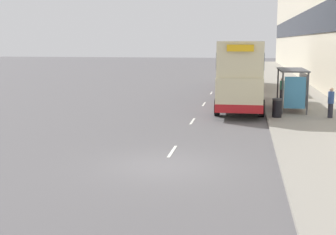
{
  "coord_description": "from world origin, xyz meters",
  "views": [
    {
      "loc": [
        2.75,
        -15.51,
        4.29
      ],
      "look_at": [
        -2.12,
        14.09,
        -0.6
      ],
      "focal_mm": 50.0,
      "sensor_mm": 36.0,
      "label": 1
    }
  ],
  "objects_px": {
    "bus_shelter": "(295,82)",
    "pedestrian_at_shelter": "(331,102)",
    "double_decker_bus_near": "(241,73)",
    "pedestrian_1": "(282,89)",
    "double_decker_bus_ahead": "(241,64)",
    "litter_bin": "(277,108)",
    "car_0": "(244,63)"
  },
  "relations": [
    {
      "from": "double_decker_bus_near",
      "to": "car_0",
      "type": "relative_size",
      "value": 2.72
    },
    {
      "from": "pedestrian_1",
      "to": "double_decker_bus_ahead",
      "type": "bearing_deg",
      "value": 108.08
    },
    {
      "from": "pedestrian_1",
      "to": "car_0",
      "type": "bearing_deg",
      "value": 93.74
    },
    {
      "from": "car_0",
      "to": "litter_bin",
      "type": "relative_size",
      "value": 3.95
    },
    {
      "from": "litter_bin",
      "to": "pedestrian_at_shelter",
      "type": "bearing_deg",
      "value": 5.4
    },
    {
      "from": "pedestrian_at_shelter",
      "to": "bus_shelter",
      "type": "bearing_deg",
      "value": 122.78
    },
    {
      "from": "bus_shelter",
      "to": "double_decker_bus_near",
      "type": "relative_size",
      "value": 0.37
    },
    {
      "from": "pedestrian_at_shelter",
      "to": "pedestrian_1",
      "type": "distance_m",
      "value": 8.06
    },
    {
      "from": "pedestrian_1",
      "to": "litter_bin",
      "type": "xyz_separation_m",
      "value": [
        -0.84,
        -8.07,
        -0.27
      ]
    },
    {
      "from": "bus_shelter",
      "to": "car_0",
      "type": "height_order",
      "value": "bus_shelter"
    },
    {
      "from": "car_0",
      "to": "pedestrian_at_shelter",
      "type": "bearing_deg",
      "value": -84.55
    },
    {
      "from": "double_decker_bus_near",
      "to": "pedestrian_1",
      "type": "xyz_separation_m",
      "value": [
        2.91,
        3.71,
        -1.34
      ]
    },
    {
      "from": "car_0",
      "to": "litter_bin",
      "type": "height_order",
      "value": "car_0"
    },
    {
      "from": "pedestrian_1",
      "to": "litter_bin",
      "type": "height_order",
      "value": "pedestrian_1"
    },
    {
      "from": "double_decker_bus_near",
      "to": "pedestrian_1",
      "type": "distance_m",
      "value": 4.9
    },
    {
      "from": "double_decker_bus_ahead",
      "to": "car_0",
      "type": "bearing_deg",
      "value": 89.69
    },
    {
      "from": "double_decker_bus_near",
      "to": "litter_bin",
      "type": "height_order",
      "value": "double_decker_bus_near"
    },
    {
      "from": "double_decker_bus_near",
      "to": "double_decker_bus_ahead",
      "type": "xyz_separation_m",
      "value": [
        -0.08,
        12.89,
        -0.0
      ]
    },
    {
      "from": "bus_shelter",
      "to": "double_decker_bus_near",
      "type": "height_order",
      "value": "double_decker_bus_near"
    },
    {
      "from": "bus_shelter",
      "to": "double_decker_bus_ahead",
      "type": "xyz_separation_m",
      "value": [
        -3.38,
        14.4,
        0.41
      ]
    },
    {
      "from": "litter_bin",
      "to": "car_0",
      "type": "bearing_deg",
      "value": 92.21
    },
    {
      "from": "double_decker_bus_ahead",
      "to": "car_0",
      "type": "distance_m",
      "value": 33.98
    },
    {
      "from": "pedestrian_at_shelter",
      "to": "litter_bin",
      "type": "distance_m",
      "value": 2.91
    },
    {
      "from": "double_decker_bus_ahead",
      "to": "pedestrian_at_shelter",
      "type": "bearing_deg",
      "value": -73.46
    },
    {
      "from": "double_decker_bus_near",
      "to": "litter_bin",
      "type": "bearing_deg",
      "value": -64.53
    },
    {
      "from": "double_decker_bus_ahead",
      "to": "litter_bin",
      "type": "height_order",
      "value": "double_decker_bus_ahead"
    },
    {
      "from": "bus_shelter",
      "to": "pedestrian_at_shelter",
      "type": "height_order",
      "value": "bus_shelter"
    },
    {
      "from": "pedestrian_1",
      "to": "litter_bin",
      "type": "bearing_deg",
      "value": -95.94
    },
    {
      "from": "pedestrian_1",
      "to": "litter_bin",
      "type": "relative_size",
      "value": 1.5
    },
    {
      "from": "double_decker_bus_near",
      "to": "pedestrian_at_shelter",
      "type": "height_order",
      "value": "double_decker_bus_near"
    },
    {
      "from": "double_decker_bus_ahead",
      "to": "pedestrian_at_shelter",
      "type": "relative_size",
      "value": 6.71
    },
    {
      "from": "car_0",
      "to": "litter_bin",
      "type": "xyz_separation_m",
      "value": [
        1.98,
        -51.2,
        -0.18
      ]
    }
  ]
}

